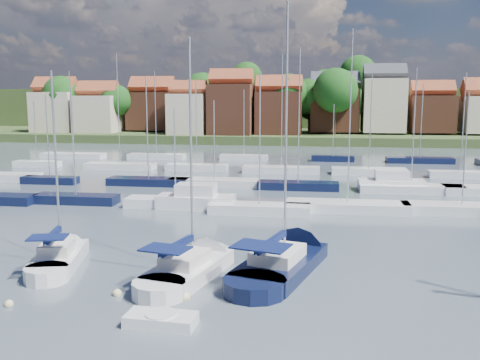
# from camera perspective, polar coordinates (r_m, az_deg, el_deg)

# --- Properties ---
(ground) EXTENTS (260.00, 260.00, 0.00)m
(ground) POSITION_cam_1_polar(r_m,az_deg,el_deg) (67.53, 3.52, 0.34)
(ground) COLOR #44505C
(ground) RESTS_ON ground
(sailboat_left) EXTENTS (4.45, 9.44, 12.53)m
(sailboat_left) POSITION_cam_1_polar(r_m,az_deg,el_deg) (35.07, -18.38, -7.64)
(sailboat_left) COLOR silver
(sailboat_left) RESTS_ON ground
(sailboat_centre) EXTENTS (5.10, 10.90, 14.38)m
(sailboat_centre) POSITION_cam_1_polar(r_m,az_deg,el_deg) (31.66, -4.51, -9.01)
(sailboat_centre) COLOR silver
(sailboat_centre) RESTS_ON ground
(sailboat_navy) EXTENTS (6.72, 13.18, 17.60)m
(sailboat_navy) POSITION_cam_1_polar(r_m,az_deg,el_deg) (33.05, 5.41, -8.25)
(sailboat_navy) COLOR black
(sailboat_navy) RESTS_ON ground
(tender) EXTENTS (3.21, 1.62, 0.68)m
(tender) POSITION_cam_1_polar(r_m,az_deg,el_deg) (24.79, -8.43, -14.55)
(tender) COLOR silver
(tender) RESTS_ON ground
(buoy_b) EXTENTS (0.43, 0.43, 0.43)m
(buoy_b) POSITION_cam_1_polar(r_m,az_deg,el_deg) (28.98, -23.42, -12.22)
(buoy_b) COLOR beige
(buoy_b) RESTS_ON ground
(buoy_c) EXTENTS (0.49, 0.49, 0.49)m
(buoy_c) POSITION_cam_1_polar(r_m,az_deg,el_deg) (28.69, -12.97, -11.91)
(buoy_c) COLOR beige
(buoy_c) RESTS_ON ground
(buoy_d) EXTENTS (0.54, 0.54, 0.54)m
(buoy_d) POSITION_cam_1_polar(r_m,az_deg,el_deg) (27.63, -5.86, -12.55)
(buoy_d) COLOR beige
(buoy_d) RESTS_ON ground
(buoy_e) EXTENTS (0.43, 0.43, 0.43)m
(buoy_e) POSITION_cam_1_polar(r_m,az_deg,el_deg) (35.24, 8.03, -7.80)
(buoy_e) COLOR #D85914
(buoy_e) RESTS_ON ground
(marina_field) EXTENTS (79.62, 41.41, 15.93)m
(marina_field) POSITION_cam_1_polar(r_m,az_deg,el_deg) (62.55, 4.89, 0.03)
(marina_field) COLOR silver
(marina_field) RESTS_ON ground
(far_shore_town) EXTENTS (212.46, 90.00, 22.27)m
(far_shore_town) POSITION_cam_1_polar(r_m,az_deg,el_deg) (159.33, 7.16, 6.91)
(far_shore_town) COLOR #404F27
(far_shore_town) RESTS_ON ground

